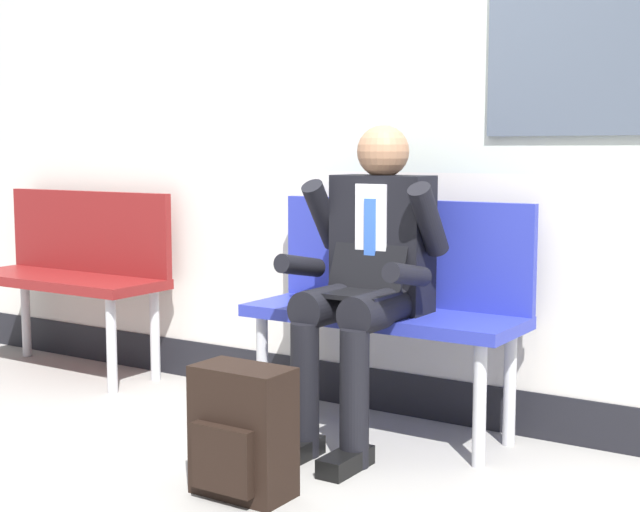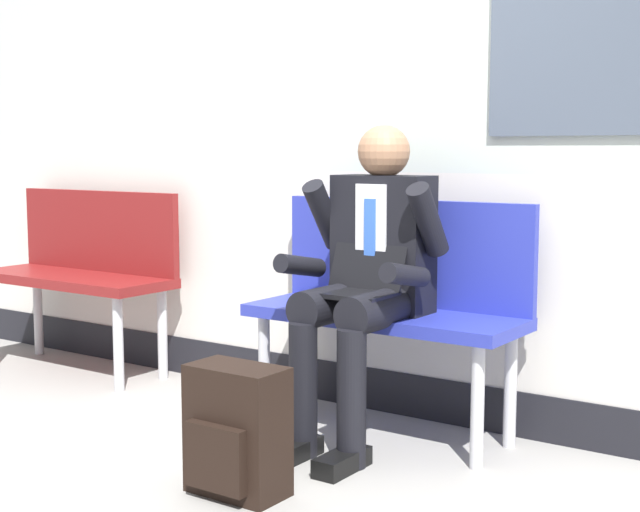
% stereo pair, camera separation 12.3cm
% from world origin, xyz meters
% --- Properties ---
extents(ground_plane, '(18.00, 18.00, 0.00)m').
position_xyz_m(ground_plane, '(0.00, 0.00, 0.00)').
color(ground_plane, gray).
extents(station_wall, '(6.30, 0.17, 2.66)m').
position_xyz_m(station_wall, '(0.02, 0.79, 1.33)').
color(station_wall, beige).
rests_on(station_wall, ground).
extents(bench_with_person, '(1.16, 0.42, 0.96)m').
position_xyz_m(bench_with_person, '(0.34, 0.51, 0.57)').
color(bench_with_person, '#28339E').
rests_on(bench_with_person, ground).
extents(bench_empty, '(1.15, 0.42, 0.95)m').
position_xyz_m(bench_empty, '(-1.55, 0.51, 0.57)').
color(bench_empty, maroon).
rests_on(bench_empty, ground).
extents(person_seated, '(0.57, 0.70, 1.27)m').
position_xyz_m(person_seated, '(0.34, 0.31, 0.68)').
color(person_seated, black).
rests_on(person_seated, ground).
extents(backpack, '(0.34, 0.23, 0.45)m').
position_xyz_m(backpack, '(0.28, -0.41, 0.22)').
color(backpack, black).
rests_on(backpack, ground).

